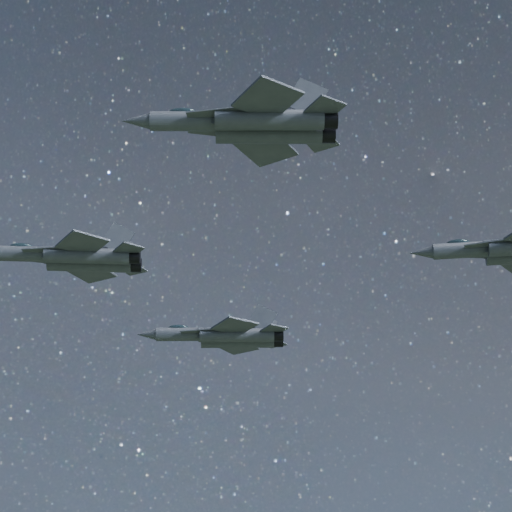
{
  "coord_description": "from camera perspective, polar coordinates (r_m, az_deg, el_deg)",
  "views": [
    {
      "loc": [
        0.13,
        -73.07,
        117.28
      ],
      "look_at": [
        -0.48,
        -2.06,
        150.92
      ],
      "focal_mm": 60.0,
      "sensor_mm": 36.0,
      "label": 1
    }
  ],
  "objects": [
    {
      "name": "jet_right",
      "position": [
        58.93,
        -0.31,
        8.8
      ],
      "size": [
        15.22,
        10.85,
        3.88
      ],
      "rotation": [
        0.0,
        0.0,
        0.02
      ],
      "color": "#383E47"
    },
    {
      "name": "jet_left",
      "position": [
        100.01,
        -2.06,
        -5.35
      ],
      "size": [
        17.74,
        12.68,
        4.54
      ],
      "rotation": [
        0.0,
        0.0,
        -0.0
      ],
      "color": "#383E47"
    },
    {
      "name": "jet_lead",
      "position": [
        79.27,
        -12.0,
        -0.08
      ],
      "size": [
        15.92,
        11.23,
        4.03
      ],
      "rotation": [
        0.0,
        0.0,
        0.07
      ],
      "color": "#383E47"
    }
  ]
}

